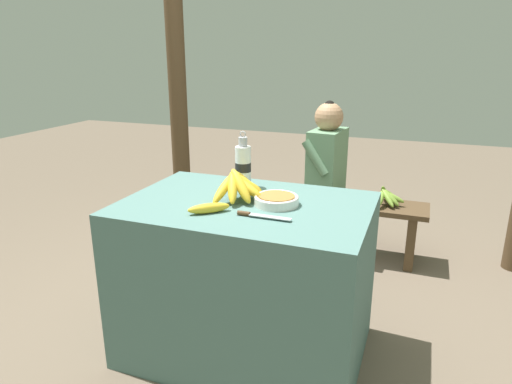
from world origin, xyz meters
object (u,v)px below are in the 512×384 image
at_px(banana_bunch_ripe, 239,185).
at_px(water_bottle, 243,165).
at_px(knife, 256,215).
at_px(support_post_near, 176,61).
at_px(serving_bowl, 277,199).
at_px(loose_banana_front, 209,208).
at_px(banana_bunch_green, 387,196).
at_px(seated_vendor, 321,168).
at_px(wooden_bench, 326,207).

bearing_deg(banana_bunch_ripe, water_bottle, 107.33).
bearing_deg(knife, water_bottle, 119.47).
distance_m(knife, support_post_near, 2.16).
bearing_deg(support_post_near, banana_bunch_ripe, -51.76).
bearing_deg(serving_bowl, support_post_near, 132.38).
xyz_separation_m(banana_bunch_ripe, loose_banana_front, (-0.06, -0.21, -0.05)).
distance_m(water_bottle, knife, 0.46).
relative_size(water_bottle, banana_bunch_green, 0.97).
bearing_deg(banana_bunch_green, knife, -106.22).
relative_size(water_bottle, seated_vendor, 0.26).
height_order(loose_banana_front, knife, loose_banana_front).
bearing_deg(banana_bunch_ripe, serving_bowl, -1.27).
height_order(loose_banana_front, support_post_near, support_post_near).
bearing_deg(loose_banana_front, support_post_near, 123.23).
bearing_deg(loose_banana_front, water_bottle, 91.20).
distance_m(loose_banana_front, support_post_near, 2.06).
bearing_deg(wooden_bench, support_post_near, 172.43).
height_order(water_bottle, banana_bunch_green, water_bottle).
xyz_separation_m(water_bottle, loose_banana_front, (0.01, -0.42, -0.09)).
bearing_deg(banana_bunch_green, serving_bowl, -107.19).
bearing_deg(support_post_near, banana_bunch_green, -5.65).
bearing_deg(knife, seated_vendor, 92.18).
height_order(serving_bowl, water_bottle, water_bottle).
height_order(water_bottle, wooden_bench, water_bottle).
distance_m(serving_bowl, loose_banana_front, 0.32).
relative_size(loose_banana_front, support_post_near, 0.06).
relative_size(loose_banana_front, banana_bunch_green, 0.57).
bearing_deg(serving_bowl, loose_banana_front, -139.59).
bearing_deg(water_bottle, banana_bunch_green, 58.94).
height_order(water_bottle, loose_banana_front, water_bottle).
distance_m(loose_banana_front, seated_vendor, 1.48).
height_order(wooden_bench, seated_vendor, seated_vendor).
distance_m(knife, seated_vendor, 1.44).
height_order(serving_bowl, support_post_near, support_post_near).
relative_size(wooden_bench, seated_vendor, 1.27).
bearing_deg(knife, banana_bunch_green, 74.16).
height_order(banana_bunch_ripe, seated_vendor, seated_vendor).
bearing_deg(water_bottle, seated_vendor, 80.52).
bearing_deg(seated_vendor, support_post_near, -2.81).
distance_m(loose_banana_front, wooden_bench, 1.57).
bearing_deg(wooden_bench, seated_vendor, -149.04).
bearing_deg(banana_bunch_green, seated_vendor, -176.44).
height_order(serving_bowl, seated_vendor, seated_vendor).
relative_size(banana_bunch_ripe, wooden_bench, 0.23).
bearing_deg(water_bottle, banana_bunch_ripe, -72.67).
height_order(banana_bunch_ripe, serving_bowl, banana_bunch_ripe).
bearing_deg(banana_bunch_green, wooden_bench, -179.73).
height_order(banana_bunch_ripe, knife, banana_bunch_ripe).
xyz_separation_m(knife, wooden_bench, (0.00, 1.46, -0.45)).
distance_m(banana_bunch_green, support_post_near, 1.94).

